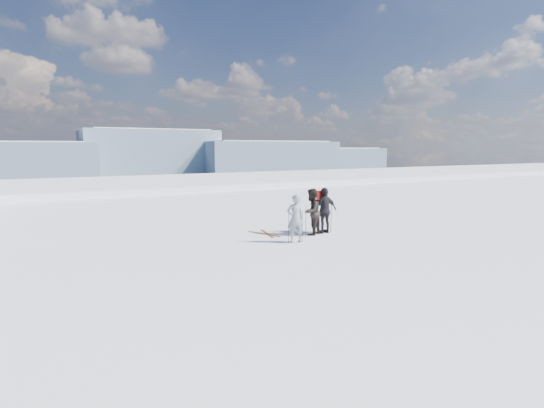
# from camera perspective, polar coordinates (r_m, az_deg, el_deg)

# --- Properties ---
(lake_basin) EXTENTS (820.00, 820.00, 71.62)m
(lake_basin) POSITION_cam_1_polar(r_m,az_deg,el_deg) (42.29, -15.77, -6.44)
(lake_basin) COLOR white
(lake_basin) RESTS_ON ground
(far_mountain_range) EXTENTS (770.00, 110.00, 53.00)m
(far_mountain_range) POSITION_cam_1_polar(r_m,az_deg,el_deg) (466.58, -24.21, 5.65)
(far_mountain_range) COLOR slate
(far_mountain_range) RESTS_ON ground
(skier_grey) EXTENTS (0.74, 0.55, 1.83)m
(skier_grey) POSITION_cam_1_polar(r_m,az_deg,el_deg) (15.99, 3.15, -1.97)
(skier_grey) COLOR gray
(skier_grey) RESTS_ON ground
(skier_dark) EXTENTS (1.17, 1.09, 1.92)m
(skier_dark) POSITION_cam_1_polar(r_m,az_deg,el_deg) (17.39, 5.32, -1.06)
(skier_dark) COLOR black
(skier_dark) RESTS_ON ground
(skier_pack) EXTENTS (1.13, 0.48, 1.92)m
(skier_pack) POSITION_cam_1_polar(r_m,az_deg,el_deg) (17.83, 7.13, -0.86)
(skier_pack) COLOR black
(skier_pack) RESTS_ON ground
(backpack) EXTENTS (0.41, 0.24, 0.60)m
(backpack) POSITION_cam_1_polar(r_m,az_deg,el_deg) (17.89, 6.72, 3.25)
(backpack) COLOR red
(backpack) RESTS_ON skier_pack
(ski_poles) EXTENTS (2.65, 0.98, 1.34)m
(ski_poles) POSITION_cam_1_polar(r_m,az_deg,el_deg) (17.07, 5.45, -2.36)
(ski_poles) COLOR black
(ski_poles) RESTS_ON ground
(skis_loose) EXTENTS (0.71, 1.68, 0.03)m
(skis_loose) POSITION_cam_1_polar(r_m,az_deg,el_deg) (17.64, -0.85, -4.02)
(skis_loose) COLOR black
(skis_loose) RESTS_ON ground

